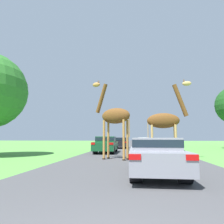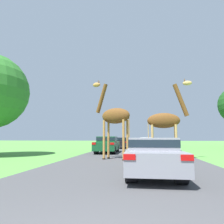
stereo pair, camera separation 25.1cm
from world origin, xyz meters
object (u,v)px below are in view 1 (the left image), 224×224
Objects in this scene: car_lead_maroon at (155,155)px; car_far_ahead at (143,142)px; giraffe_companion at (165,120)px; car_queue_left at (106,144)px; car_queue_right at (119,142)px; giraffe_near_road at (114,117)px.

car_lead_maroon is 22.69m from car_far_ahead.
car_far_ahead is (-0.71, 17.05, -1.71)m from giraffe_companion.
car_queue_left is (-4.50, 4.67, -1.68)m from giraffe_companion.
car_queue_right is at bearing 98.23° from car_lead_maroon.
giraffe_companion is 1.23× the size of car_lead_maroon.
giraffe_near_road is at bearing -73.61° from giraffe_companion.
giraffe_near_road is 1.23× the size of car_queue_right.
giraffe_near_road is at bearing 111.69° from car_lead_maroon.
giraffe_companion is 1.11× the size of car_queue_left.
giraffe_near_road is 1.12× the size of car_far_ahead.
giraffe_near_road reaches higher than car_queue_left.
car_queue_left is 0.99× the size of car_far_ahead.
car_queue_right is (-0.64, 13.15, -1.92)m from giraffe_near_road.
car_far_ahead is at bearing 54.94° from car_queue_right.
car_queue_left is at bearing 107.41° from car_lead_maroon.
giraffe_near_road is 5.69m from car_lead_maroon.
giraffe_companion reaches higher than car_queue_right.
car_queue_left reaches higher than car_far_ahead.
giraffe_companion reaches higher than car_lead_maroon.
giraffe_near_road is at bearing -87.21° from car_queue_right.
car_queue_left is (-3.23, 10.30, 0.04)m from car_lead_maroon.
giraffe_near_road is at bearing -98.19° from car_far_ahead.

